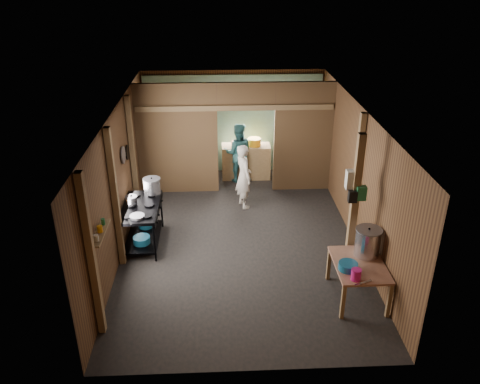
{
  "coord_description": "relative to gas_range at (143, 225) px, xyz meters",
  "views": [
    {
      "loc": [
        -0.39,
        -8.34,
        5.05
      ],
      "look_at": [
        0.0,
        -0.2,
        1.1
      ],
      "focal_mm": 36.25,
      "sensor_mm": 36.0,
      "label": 1
    }
  ],
  "objects": [
    {
      "name": "stove_pot_med",
      "position": [
        -0.17,
        0.06,
        0.49
      ],
      "size": [
        0.22,
        0.22,
        0.2
      ],
      "primitive_type": null,
      "rotation": [
        0.0,
        0.0,
        0.01
      ],
      "color": "silver",
      "rests_on": "gas_range"
    },
    {
      "name": "bag_black",
      "position": [
        3.66,
        -1.24,
        1.14
      ],
      "size": [
        0.14,
        0.1,
        0.2
      ],
      "primitive_type": "cube",
      "color": "black",
      "rests_on": "post_free"
    },
    {
      "name": "stock_pot",
      "position": [
        3.89,
        -1.58,
        0.47
      ],
      "size": [
        0.55,
        0.55,
        0.5
      ],
      "primitive_type": null,
      "rotation": [
        0.0,
        0.0,
        -0.37
      ],
      "color": "silver",
      "rests_on": "prep_table"
    },
    {
      "name": "cross_beam",
      "position": [
        1.88,
        2.29,
        1.64
      ],
      "size": [
        4.4,
        0.12,
        0.12
      ],
      "primitive_type": "cube",
      "color": "olive",
      "rests_on": "wall_left"
    },
    {
      "name": "jar_green",
      "position": [
        -0.27,
        -1.74,
        1.05
      ],
      "size": [
        0.06,
        0.06,
        0.1
      ],
      "primitive_type": "cylinder",
      "color": "#1E6E3E",
      "rests_on": "wall_shelf"
    },
    {
      "name": "pan_lid_big",
      "position": [
        -0.33,
        0.54,
        1.24
      ],
      "size": [
        0.03,
        0.34,
        0.34
      ],
      "primitive_type": "cylinder",
      "rotation": [
        0.0,
        1.57,
        0.0
      ],
      "color": "gray",
      "rests_on": "wall_left"
    },
    {
      "name": "prep_table",
      "position": [
        3.71,
        -1.84,
        -0.09
      ],
      "size": [
        0.8,
        1.1,
        0.65
      ],
      "primitive_type": null,
      "color": "#A87253",
      "rests_on": "floor"
    },
    {
      "name": "frying_pan",
      "position": [
        0.0,
        -0.45,
        0.43
      ],
      "size": [
        0.42,
        0.55,
        0.06
      ],
      "primitive_type": null,
      "rotation": [
        0.0,
        0.0,
        0.35
      ],
      "color": "gray",
      "rests_on": "gas_range"
    },
    {
      "name": "post_left_b",
      "position": [
        -0.3,
        -0.66,
        0.89
      ],
      "size": [
        0.1,
        0.12,
        2.6
      ],
      "primitive_type": "cube",
      "color": "olive",
      "rests_on": "floor"
    },
    {
      "name": "wall_back",
      "position": [
        1.88,
        3.64,
        0.89
      ],
      "size": [
        4.5,
        0.0,
        2.6
      ],
      "primitive_type": "cube",
      "color": "brown",
      "rests_on": "ground"
    },
    {
      "name": "post_free",
      "position": [
        3.73,
        -1.16,
        0.89
      ],
      "size": [
        0.12,
        0.12,
        2.6
      ],
      "primitive_type": "cube",
      "color": "olive",
      "rests_on": "floor"
    },
    {
      "name": "wall_right",
      "position": [
        4.13,
        0.14,
        0.89
      ],
      "size": [
        0.0,
        7.0,
        2.6
      ],
      "primitive_type": "cube",
      "color": "brown",
      "rests_on": "ground"
    },
    {
      "name": "turquoise_panel",
      "position": [
        1.88,
        3.58,
        0.84
      ],
      "size": [
        4.4,
        0.06,
        2.5
      ],
      "primitive_type": "cube",
      "color": "#74B4B3",
      "rests_on": "wall_back"
    },
    {
      "name": "wash_basin",
      "position": [
        3.48,
        -1.98,
        0.29
      ],
      "size": [
        0.34,
        0.34,
        0.11
      ],
      "primitive_type": "cylinder",
      "rotation": [
        0.0,
        0.0,
        0.13
      ],
      "color": "#145679",
      "rests_on": "prep_table"
    },
    {
      "name": "wall_left",
      "position": [
        -0.37,
        0.14,
        0.89
      ],
      "size": [
        0.0,
        7.0,
        2.6
      ],
      "primitive_type": "cube",
      "color": "brown",
      "rests_on": "ground"
    },
    {
      "name": "wall_shelf",
      "position": [
        -0.27,
        -1.96,
        0.99
      ],
      "size": [
        0.14,
        0.8,
        0.03
      ],
      "primitive_type": "cube",
      "color": "olive",
      "rests_on": "wall_left"
    },
    {
      "name": "bag_green",
      "position": [
        3.8,
        -1.22,
        1.19
      ],
      "size": [
        0.16,
        0.12,
        0.24
      ],
      "primitive_type": "cube",
      "color": "#1E6E3E",
      "rests_on": "post_free"
    },
    {
      "name": "worker_back",
      "position": [
        1.97,
        2.91,
        0.33
      ],
      "size": [
        0.73,
        0.58,
        1.48
      ],
      "primitive_type": "imported",
      "rotation": [
        0.0,
        0.0,
        3.11
      ],
      "color": "#35757C",
      "rests_on": "floor"
    },
    {
      "name": "pink_bucket",
      "position": [
        3.53,
        -2.26,
        0.33
      ],
      "size": [
        0.16,
        0.16,
        0.18
      ],
      "primitive_type": "cylinder",
      "rotation": [
        0.0,
        0.0,
        0.04
      ],
      "color": "#CC1A7A",
      "rests_on": "prep_table"
    },
    {
      "name": "yellow_tub",
      "position": [
        2.38,
        3.09,
        0.53
      ],
      "size": [
        0.33,
        0.33,
        0.18
      ],
      "primitive_type": "cylinder",
      "color": "orange",
      "rests_on": "back_counter"
    },
    {
      "name": "stove_pot_large",
      "position": [
        0.17,
        0.52,
        0.57
      ],
      "size": [
        0.37,
        0.37,
        0.35
      ],
      "primitive_type": null,
      "rotation": [
        0.0,
        0.0,
        0.08
      ],
      "color": "silver",
      "rests_on": "gas_range"
    },
    {
      "name": "jar_yellow",
      "position": [
        -0.27,
        -1.96,
        1.05
      ],
      "size": [
        0.08,
        0.08,
        0.1
      ],
      "primitive_type": "cylinder",
      "color": "orange",
      "rests_on": "wall_shelf"
    },
    {
      "name": "cook",
      "position": [
        2.03,
        1.5,
        0.31
      ],
      "size": [
        0.51,
        0.62,
        1.45
      ],
      "primitive_type": "imported",
      "rotation": [
        0.0,
        0.0,
        1.91
      ],
      "color": "beige",
      "rests_on": "floor"
    },
    {
      "name": "knife",
      "position": [
        3.63,
        -2.35,
        0.24
      ],
      "size": [
        0.29,
        0.14,
        0.01
      ],
      "primitive_type": "cube",
      "rotation": [
        0.0,
        0.0,
        0.37
      ],
      "color": "silver",
      "rests_on": "prep_table"
    },
    {
      "name": "partition_right",
      "position": [
        3.46,
        2.34,
        0.89
      ],
      "size": [
        1.35,
        0.1,
        2.6
      ],
      "primitive_type": "cube",
      "color": "brown",
      "rests_on": "floor"
    },
    {
      "name": "partition_left",
      "position": [
        0.55,
        2.34,
        0.89
      ],
      "size": [
        1.85,
        0.1,
        2.6
      ],
      "primitive_type": "cube",
      "color": "brown",
      "rests_on": "floor"
    },
    {
      "name": "blue_tub_back",
      "position": [
        0.0,
        0.37,
        -0.19
      ],
      "size": [
        0.3,
        0.3,
        0.12
      ],
      "primitive_type": "cylinder",
      "color": "#145679",
      "rests_on": "gas_range"
    },
    {
      "name": "blue_tub_front",
      "position": [
        0.0,
        -0.25,
        -0.19
      ],
      "size": [
        0.32,
        0.32,
        0.13
      ],
      "primitive_type": "cylinder",
      "color": "#145679",
      "rests_on": "gas_range"
    },
    {
      "name": "floor",
      "position": [
        1.88,
        0.14,
        -0.41
      ],
      "size": [
        4.5,
        7.0,
        0.0
      ],
      "primitive_type": "cube",
      "color": "black",
      "rests_on": "ground"
    },
    {
      "name": "partition_header",
      "position": [
        2.13,
        2.34,
        1.89
      ],
      "size": [
        1.3,
        0.1,
        0.6
      ],
      "primitive_type": "cube",
      "color": "brown",
      "rests_on": "wall_back"
    },
    {
      "name": "jar_white",
      "position": [
        -0.27,
        -2.21,
        1.05
      ],
      "size": [
        0.07,
        0.07,
        0.1
      ],
      "primitive_type": "cylinder",
      "color": "beige",
      "rests_on": "wall_shelf"
    },
    {
      "name": "gas_range",
      "position": [
        0.0,
        0.0,
        0.0
      ],
      "size": [
        0.72,
        1.39,
        0.82
      ],
      "primitive_type": null,
      "color": "black",
      "rests_on": "floor"
    },
    {
      "name": "post_left_a",
      "position": [
        -0.3,
        -2.46,
        0.89
      ],
      "size": [
        0.1,
        0.12,
        2.6
      ],
      "primitive_type": "cube",
      "color": "olive",
      "rests_on": "floor"
    },
    {
      "name": "post_right",
      "position": [
        4.06,
        -0.06,
        0.89
      ],
      "size": [
        0.1,
        0.12,
        2.6
      ],
      "primitive_type": "cube",
      "color": "olive",
      "rests_on": "floor"
    },
    {
      "name": "bag_white",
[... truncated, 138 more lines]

